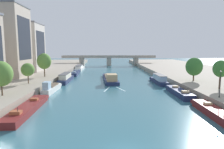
{
  "coord_description": "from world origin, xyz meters",
  "views": [
    {
      "loc": [
        -1.8,
        -18.14,
        10.5
      ],
      "look_at": [
        0.0,
        40.95,
        2.72
      ],
      "focal_mm": 31.38,
      "sensor_mm": 36.0,
      "label": 1
    }
  ],
  "objects_px": {
    "moored_boat_right_upstream": "(179,92)",
    "tree_right_nearest": "(221,69)",
    "moored_boat_right_gap_after": "(159,80)",
    "tree_left_end_of_row": "(44,61)",
    "moored_boat_left_end": "(76,73)",
    "bridge_far": "(109,59)",
    "barge_midriver": "(110,78)",
    "moored_boat_left_lone": "(28,108)",
    "tree_right_past_mid": "(194,67)",
    "moored_boat_left_near": "(66,78)",
    "moored_boat_left_midway": "(79,68)",
    "tree_left_third": "(1,74)",
    "tree_left_nearest": "(28,70)",
    "moored_boat_left_gap_after": "(51,88)",
    "moored_boat_right_downstream": "(215,113)",
    "lamppost_right_bank": "(220,83)"
  },
  "relations": [
    {
      "from": "tree_right_nearest",
      "to": "tree_left_end_of_row",
      "type": "bearing_deg",
      "value": 155.43
    },
    {
      "from": "tree_left_third",
      "to": "moored_boat_right_upstream",
      "type": "bearing_deg",
      "value": 11.32
    },
    {
      "from": "moored_boat_right_downstream",
      "to": "bridge_far",
      "type": "distance_m",
      "value": 94.53
    },
    {
      "from": "moored_boat_left_gap_after",
      "to": "lamppost_right_bank",
      "type": "height_order",
      "value": "lamppost_right_bank"
    },
    {
      "from": "moored_boat_right_upstream",
      "to": "bridge_far",
      "type": "bearing_deg",
      "value": 100.68
    },
    {
      "from": "moored_boat_left_gap_after",
      "to": "tree_right_past_mid",
      "type": "height_order",
      "value": "tree_right_past_mid"
    },
    {
      "from": "moored_boat_left_gap_after",
      "to": "lamppost_right_bank",
      "type": "xyz_separation_m",
      "value": [
        33.56,
        -13.93,
        3.58
      ]
    },
    {
      "from": "tree_left_end_of_row",
      "to": "bridge_far",
      "type": "xyz_separation_m",
      "value": [
        20.95,
        60.97,
        -2.63
      ]
    },
    {
      "from": "moored_boat_left_midway",
      "to": "tree_right_past_mid",
      "type": "bearing_deg",
      "value": -51.59
    },
    {
      "from": "moored_boat_right_upstream",
      "to": "tree_left_third",
      "type": "distance_m",
      "value": 37.02
    },
    {
      "from": "moored_boat_left_near",
      "to": "moored_boat_left_midway",
      "type": "height_order",
      "value": "moored_boat_left_near"
    },
    {
      "from": "tree_left_nearest",
      "to": "tree_right_nearest",
      "type": "relative_size",
      "value": 0.82
    },
    {
      "from": "moored_boat_left_midway",
      "to": "tree_left_end_of_row",
      "type": "xyz_separation_m",
      "value": [
        -5.77,
        -37.35,
        5.64
      ]
    },
    {
      "from": "moored_boat_right_gap_after",
      "to": "bridge_far",
      "type": "height_order",
      "value": "bridge_far"
    },
    {
      "from": "moored_boat_left_lone",
      "to": "tree_left_third",
      "type": "xyz_separation_m",
      "value": [
        -6.06,
        3.71,
        5.38
      ]
    },
    {
      "from": "moored_boat_left_near",
      "to": "tree_left_end_of_row",
      "type": "bearing_deg",
      "value": -166.41
    },
    {
      "from": "moored_boat_left_midway",
      "to": "bridge_far",
      "type": "height_order",
      "value": "bridge_far"
    },
    {
      "from": "moored_boat_right_downstream",
      "to": "tree_right_nearest",
      "type": "bearing_deg",
      "value": 57.91
    },
    {
      "from": "moored_boat_left_near",
      "to": "tree_left_nearest",
      "type": "distance_m",
      "value": 15.78
    },
    {
      "from": "barge_midriver",
      "to": "moored_boat_right_downstream",
      "type": "relative_size",
      "value": 1.61
    },
    {
      "from": "tree_right_nearest",
      "to": "moored_boat_left_end",
      "type": "bearing_deg",
      "value": 133.51
    },
    {
      "from": "barge_midriver",
      "to": "bridge_far",
      "type": "xyz_separation_m",
      "value": [
        0.45,
        58.05,
        3.18
      ]
    },
    {
      "from": "moored_boat_left_gap_after",
      "to": "bridge_far",
      "type": "height_order",
      "value": "bridge_far"
    },
    {
      "from": "moored_boat_left_gap_after",
      "to": "moored_boat_right_downstream",
      "type": "xyz_separation_m",
      "value": [
        30.32,
        -18.64,
        -0.32
      ]
    },
    {
      "from": "moored_boat_left_near",
      "to": "tree_left_end_of_row",
      "type": "xyz_separation_m",
      "value": [
        -6.2,
        -1.5,
        5.51
      ]
    },
    {
      "from": "moored_boat_left_gap_after",
      "to": "tree_left_third",
      "type": "height_order",
      "value": "tree_left_third"
    },
    {
      "from": "moored_boat_left_lone",
      "to": "lamppost_right_bank",
      "type": "height_order",
      "value": "lamppost_right_bank"
    },
    {
      "from": "barge_midriver",
      "to": "moored_boat_left_gap_after",
      "type": "height_order",
      "value": "moored_boat_left_gap_after"
    },
    {
      "from": "barge_midriver",
      "to": "tree_left_third",
      "type": "bearing_deg",
      "value": -126.54
    },
    {
      "from": "moored_boat_left_end",
      "to": "moored_boat_right_downstream",
      "type": "distance_m",
      "value": 59.32
    },
    {
      "from": "moored_boat_right_gap_after",
      "to": "moored_boat_left_lone",
      "type": "bearing_deg",
      "value": -138.12
    },
    {
      "from": "moored_boat_left_gap_after",
      "to": "moored_boat_left_midway",
      "type": "xyz_separation_m",
      "value": [
        0.02,
        50.99,
        0.07
      ]
    },
    {
      "from": "moored_boat_right_upstream",
      "to": "bridge_far",
      "type": "height_order",
      "value": "bridge_far"
    },
    {
      "from": "moored_boat_left_end",
      "to": "barge_midriver",
      "type": "bearing_deg",
      "value": -49.41
    },
    {
      "from": "tree_left_third",
      "to": "tree_right_past_mid",
      "type": "height_order",
      "value": "tree_left_third"
    },
    {
      "from": "barge_midriver",
      "to": "tree_right_nearest",
      "type": "height_order",
      "value": "tree_right_nearest"
    },
    {
      "from": "moored_boat_left_end",
      "to": "bridge_far",
      "type": "bearing_deg",
      "value": 71.01
    },
    {
      "from": "moored_boat_left_gap_after",
      "to": "moored_boat_left_end",
      "type": "bearing_deg",
      "value": 88.57
    },
    {
      "from": "moored_boat_left_lone",
      "to": "tree_right_past_mid",
      "type": "bearing_deg",
      "value": 27.59
    },
    {
      "from": "moored_boat_right_upstream",
      "to": "tree_left_end_of_row",
      "type": "distance_m",
      "value": 40.4
    },
    {
      "from": "barge_midriver",
      "to": "moored_boat_left_near",
      "type": "xyz_separation_m",
      "value": [
        -14.3,
        -1.42,
        0.3
      ]
    },
    {
      "from": "moored_boat_left_midway",
      "to": "moored_boat_right_upstream",
      "type": "relative_size",
      "value": 1.31
    },
    {
      "from": "moored_boat_left_gap_after",
      "to": "tree_right_past_mid",
      "type": "xyz_separation_m",
      "value": [
        37.05,
        4.28,
        4.78
      ]
    },
    {
      "from": "moored_boat_right_upstream",
      "to": "tree_right_nearest",
      "type": "height_order",
      "value": "tree_right_nearest"
    },
    {
      "from": "moored_boat_right_downstream",
      "to": "moored_boat_right_gap_after",
      "type": "distance_m",
      "value": 30.0
    },
    {
      "from": "moored_boat_right_upstream",
      "to": "tree_right_nearest",
      "type": "xyz_separation_m",
      "value": [
        7.97,
        -2.28,
        5.56
      ]
    },
    {
      "from": "moored_boat_right_gap_after",
      "to": "tree_left_end_of_row",
      "type": "distance_m",
      "value": 35.81
    },
    {
      "from": "moored_boat_right_upstream",
      "to": "tree_right_past_mid",
      "type": "height_order",
      "value": "tree_right_past_mid"
    },
    {
      "from": "moored_boat_left_gap_after",
      "to": "moored_boat_right_downstream",
      "type": "relative_size",
      "value": 0.81
    },
    {
      "from": "moored_boat_right_downstream",
      "to": "tree_right_nearest",
      "type": "height_order",
      "value": "tree_right_nearest"
    }
  ]
}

